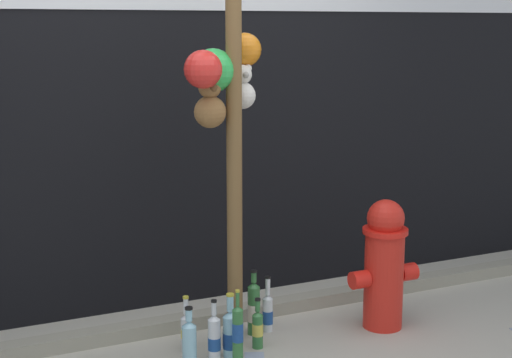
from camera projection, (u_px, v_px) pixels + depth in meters
building_wall at (154, 22)px, 4.60m from camera, size 10.00×0.21×3.50m
curb_strip at (188, 321)px, 4.47m from camera, size 8.00×0.12×0.08m
memorial_post at (226, 36)px, 3.94m from camera, size 0.65×0.41×2.85m
fire_hydrant at (384, 264)px, 4.43m from camera, size 0.43×0.26×0.76m
bottle_0 at (258, 328)px, 4.19m from camera, size 0.06×0.06×0.28m
bottle_1 at (238, 334)px, 3.97m from camera, size 0.06×0.06×0.41m
bottle_2 at (254, 308)px, 4.36m from camera, size 0.07×0.07×0.38m
bottle_3 at (214, 338)px, 4.03m from camera, size 0.07×0.07×0.33m
bottle_4 at (268, 312)px, 4.41m from camera, size 0.06×0.06×0.33m
bottle_5 at (186, 330)px, 4.14m from camera, size 0.06×0.06×0.31m
bottle_6 at (189, 340)px, 3.98m from camera, size 0.08×0.08×0.31m
bottle_7 at (230, 333)px, 4.08m from camera, size 0.08×0.08×0.35m
litter_0 at (254, 356)px, 4.09m from camera, size 0.14×0.14×0.01m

